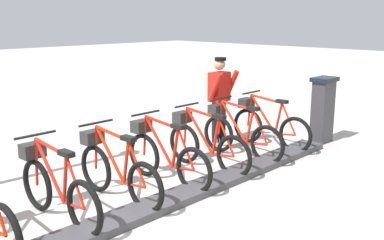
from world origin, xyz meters
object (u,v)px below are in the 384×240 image
at_px(payment_kiosk, 323,109).
at_px(bike_docked_3, 164,155).
at_px(bike_docked_5, 55,187).
at_px(bike_docked_0, 267,125).
at_px(worker_near_rack, 220,97).
at_px(bike_docked_1, 238,133).
at_px(bike_docked_4, 115,169).
at_px(bike_docked_2, 204,143).

relative_size(payment_kiosk, bike_docked_3, 0.74).
xyz_separation_m(bike_docked_3, bike_docked_5, (0.00, 1.76, 0.00)).
height_order(payment_kiosk, bike_docked_5, payment_kiosk).
height_order(bike_docked_3, bike_docked_5, same).
bearing_deg(bike_docked_0, worker_near_rack, 24.45).
relative_size(payment_kiosk, bike_docked_0, 0.74).
xyz_separation_m(payment_kiosk, worker_near_rack, (1.43, 1.41, 0.24)).
bearing_deg(bike_docked_0, bike_docked_5, 90.00).
distance_m(bike_docked_1, bike_docked_3, 1.76).
bearing_deg(worker_near_rack, bike_docked_4, 105.34).
distance_m(payment_kiosk, bike_docked_4, 4.58).
xyz_separation_m(payment_kiosk, bike_docked_5, (0.57, 5.42, -0.24)).
relative_size(payment_kiosk, bike_docked_5, 0.74).
height_order(bike_docked_0, bike_docked_2, same).
xyz_separation_m(bike_docked_1, bike_docked_3, (0.00, 1.76, 0.00)).
height_order(bike_docked_0, bike_docked_5, same).
relative_size(bike_docked_0, worker_near_rack, 1.04).
xyz_separation_m(payment_kiosk, bike_docked_0, (0.57, 1.02, -0.24)).
bearing_deg(bike_docked_0, bike_docked_3, 90.00).
bearing_deg(payment_kiosk, bike_docked_3, 81.12).
bearing_deg(bike_docked_0, bike_docked_4, 90.00).
xyz_separation_m(bike_docked_5, worker_near_rack, (0.86, -4.01, 0.48)).
distance_m(bike_docked_0, bike_docked_2, 1.76).
distance_m(bike_docked_4, worker_near_rack, 3.28).
bearing_deg(bike_docked_0, bike_docked_2, 90.00).
bearing_deg(bike_docked_0, bike_docked_1, 90.00).
height_order(bike_docked_5, worker_near_rack, worker_near_rack).
distance_m(bike_docked_1, worker_near_rack, 1.10).
height_order(bike_docked_0, bike_docked_4, same).
distance_m(bike_docked_1, bike_docked_5, 3.52).
bearing_deg(bike_docked_2, bike_docked_0, -90.00).
bearing_deg(bike_docked_4, bike_docked_3, -90.00).
bearing_deg(worker_near_rack, bike_docked_2, 122.09).
relative_size(bike_docked_2, bike_docked_4, 1.00).
height_order(bike_docked_2, worker_near_rack, worker_near_rack).
height_order(bike_docked_4, bike_docked_5, same).
xyz_separation_m(bike_docked_4, worker_near_rack, (0.86, -3.13, 0.48)).
height_order(bike_docked_4, worker_near_rack, worker_near_rack).
bearing_deg(payment_kiosk, bike_docked_2, 78.38).
distance_m(bike_docked_2, bike_docked_4, 1.76).
height_order(bike_docked_1, bike_docked_2, same).
relative_size(bike_docked_5, worker_near_rack, 1.04).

